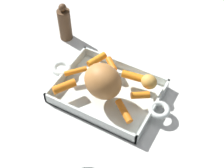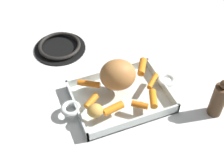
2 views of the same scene
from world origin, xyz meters
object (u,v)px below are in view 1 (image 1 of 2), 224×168
object	(u,v)px
baby_carrot_short	(97,60)
baby_carrot_southwest	(140,95)
baby_carrot_long	(75,71)
pork_roast	(103,81)
roasting_dish	(108,92)
baby_carrot_northwest	(132,76)
pepper_mill	(65,24)
baby_carrot_center_left	(111,64)
baby_carrot_center_right	(124,111)
baby_carrot_southeast	(64,86)
potato_halved	(149,82)

from	to	relation	value
baby_carrot_short	baby_carrot_southwest	size ratio (longest dim) A/B	1.21
baby_carrot_long	pork_roast	bearing A→B (deg)	-13.07
roasting_dish	baby_carrot_northwest	xyz separation A→B (m)	(0.05, 0.06, 0.04)
pepper_mill	baby_carrot_short	bearing A→B (deg)	-25.70
baby_carrot_center_left	pepper_mill	xyz separation A→B (m)	(-0.22, 0.08, 0.02)
baby_carrot_northwest	baby_carrot_center_right	world-z (taller)	baby_carrot_northwest
baby_carrot_southeast	baby_carrot_long	size ratio (longest dim) A/B	0.98
baby_carrot_short	baby_carrot_long	bearing A→B (deg)	-115.16
baby_carrot_short	baby_carrot_center_right	bearing A→B (deg)	-39.06
pork_roast	baby_carrot_northwest	xyz separation A→B (m)	(0.05, 0.09, -0.04)
baby_carrot_northwest	baby_carrot_center_right	bearing A→B (deg)	-74.04
roasting_dish	baby_carrot_northwest	world-z (taller)	baby_carrot_northwest
roasting_dish	baby_carrot_long	bearing A→B (deg)	-179.33
baby_carrot_southeast	baby_carrot_center_left	size ratio (longest dim) A/B	1.38
pork_roast	baby_carrot_short	distance (m)	0.13
baby_carrot_center_left	baby_carrot_center_right	bearing A→B (deg)	-50.34
baby_carrot_northwest	baby_carrot_long	bearing A→B (deg)	-158.71
pork_roast	baby_carrot_southwest	size ratio (longest dim) A/B	2.12
baby_carrot_southwest	pork_roast	bearing A→B (deg)	-160.26
potato_halved	pepper_mill	bearing A→B (deg)	164.84
baby_carrot_long	potato_halved	distance (m)	0.22
roasting_dish	baby_carrot_long	xyz separation A→B (m)	(-0.11, -0.00, 0.03)
baby_carrot_southeast	roasting_dish	bearing A→B (deg)	33.19
baby_carrot_southwest	baby_carrot_center_left	world-z (taller)	baby_carrot_southwest
baby_carrot_center_right	baby_carrot_short	bearing A→B (deg)	140.94
baby_carrot_northwest	baby_carrot_center_left	bearing A→B (deg)	169.37
pork_roast	baby_carrot_northwest	bearing A→B (deg)	60.79
baby_carrot_short	baby_carrot_center_right	distance (m)	0.21
baby_carrot_southwest	pepper_mill	distance (m)	0.37
baby_carrot_southeast	potato_halved	distance (m)	0.24
baby_carrot_long	baby_carrot_center_left	bearing A→B (deg)	43.68
baby_carrot_center_right	pepper_mill	world-z (taller)	pepper_mill
roasting_dish	baby_carrot_southwest	size ratio (longest dim) A/B	7.34
potato_halved	pepper_mill	distance (m)	0.36
pork_roast	baby_carrot_southwest	distance (m)	0.11
baby_carrot_northwest	pepper_mill	distance (m)	0.31
baby_carrot_southeast	pepper_mill	world-z (taller)	pepper_mill
baby_carrot_center_right	baby_carrot_southeast	size ratio (longest dim) A/B	1.06
baby_carrot_long	roasting_dish	bearing A→B (deg)	0.67
baby_carrot_long	baby_carrot_southwest	bearing A→B (deg)	2.73
roasting_dish	baby_carrot_southeast	size ratio (longest dim) A/B	5.73
baby_carrot_southwest	potato_halved	xyz separation A→B (m)	(0.00, 0.05, 0.01)
baby_carrot_southeast	baby_carrot_center_left	distance (m)	0.16
baby_carrot_northwest	pepper_mill	xyz separation A→B (m)	(-0.29, 0.09, 0.01)
baby_carrot_center_left	pepper_mill	bearing A→B (deg)	160.81
baby_carrot_short	baby_carrot_center_left	xyz separation A→B (m)	(0.05, 0.01, -0.00)
roasting_dish	baby_carrot_northwest	distance (m)	0.09
potato_halved	pepper_mill	world-z (taller)	pepper_mill
baby_carrot_northwest	baby_carrot_center_right	xyz separation A→B (m)	(0.03, -0.12, -0.00)
baby_carrot_southeast	potato_halved	xyz separation A→B (m)	(0.21, 0.12, 0.01)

